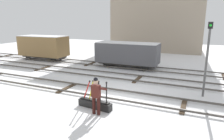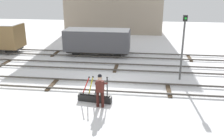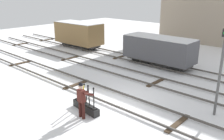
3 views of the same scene
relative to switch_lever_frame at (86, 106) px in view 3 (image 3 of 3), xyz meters
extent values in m
plane|color=white|center=(0.47, 1.90, -0.25)|extent=(60.00, 60.00, 0.00)
cube|color=#4C4742|center=(0.47, 1.18, -0.12)|extent=(44.00, 0.07, 0.10)
cube|color=#4C4742|center=(0.47, 2.62, -0.12)|extent=(44.00, 0.07, 0.10)
cube|color=#423323|center=(-10.09, 1.90, -0.21)|extent=(0.24, 1.94, 0.08)
cube|color=#423323|center=(-3.05, 1.90, -0.21)|extent=(0.24, 1.94, 0.08)
cube|color=#423323|center=(3.99, 1.90, -0.21)|extent=(0.24, 1.94, 0.08)
cube|color=#4C4742|center=(0.47, 4.91, -0.12)|extent=(44.00, 0.07, 0.10)
cube|color=#4C4742|center=(0.47, 6.35, -0.12)|extent=(44.00, 0.07, 0.10)
cube|color=#423323|center=(-17.13, 5.63, -0.21)|extent=(0.24, 1.94, 0.08)
cube|color=#423323|center=(-8.33, 5.63, -0.21)|extent=(0.24, 1.94, 0.08)
cube|color=#423323|center=(0.47, 5.63, -0.21)|extent=(0.24, 1.94, 0.08)
cube|color=#4C4742|center=(0.47, 8.28, -0.12)|extent=(44.00, 0.07, 0.10)
cube|color=#4C4742|center=(0.47, 9.72, -0.12)|extent=(44.00, 0.07, 0.10)
cube|color=#423323|center=(-17.13, 9.00, -0.21)|extent=(0.24, 1.94, 0.08)
cube|color=#423323|center=(-5.40, 9.00, -0.21)|extent=(0.24, 1.94, 0.08)
cube|color=black|center=(-0.01, 0.00, -0.07)|extent=(1.83, 0.57, 0.36)
cube|color=black|center=(-0.01, 0.00, 0.14)|extent=(1.63, 0.39, 0.06)
cylinder|color=red|center=(-0.48, 0.06, 0.59)|extent=(0.45, 0.11, 1.00)
sphere|color=black|center=(-0.29, 0.03, 1.08)|extent=(0.09, 0.09, 0.09)
cylinder|color=yellow|center=(-0.21, 0.03, 0.62)|extent=(0.32, 0.09, 1.03)
sphere|color=black|center=(-0.08, 0.01, 1.12)|extent=(0.09, 0.09, 0.09)
cylinder|color=black|center=(0.11, -0.01, 0.62)|extent=(0.30, 0.09, 1.04)
sphere|color=black|center=(0.23, -0.03, 1.13)|extent=(0.09, 0.09, 0.09)
cylinder|color=black|center=(0.28, -0.03, 0.63)|extent=(0.16, 0.07, 1.05)
sphere|color=black|center=(0.23, -0.03, 1.15)|extent=(0.09, 0.09, 0.09)
cylinder|color=black|center=(0.67, -0.08, 0.63)|extent=(0.07, 0.06, 1.05)
sphere|color=black|center=(0.67, -0.08, 1.16)|extent=(0.09, 0.09, 0.09)
cylinder|color=#351511|center=(0.25, -0.58, 0.16)|extent=(0.15, 0.15, 0.83)
cylinder|color=#351511|center=(0.51, -0.61, 0.16)|extent=(0.15, 0.15, 0.83)
cube|color=#4C1E19|center=(0.38, -0.59, 0.87)|extent=(0.41, 0.28, 0.59)
sphere|color=tan|center=(0.38, -0.59, 1.32)|extent=(0.22, 0.22, 0.22)
sphere|color=black|center=(0.38, -0.59, 1.41)|extent=(0.20, 0.20, 0.20)
cylinder|color=#4C1E19|center=(0.21, -0.30, 0.92)|extent=(0.18, 0.57, 0.25)
cylinder|color=#4C1E19|center=(0.62, -0.36, 0.95)|extent=(0.18, 0.56, 0.30)
cylinder|color=#4C4C4C|center=(4.86, 3.88, 1.64)|extent=(0.12, 0.12, 3.78)
cube|color=#2D2B28|center=(-1.53, 9.00, 0.15)|extent=(5.32, 1.25, 0.20)
cube|color=#4C4C51|center=(-1.53, 9.00, 1.12)|extent=(5.61, 2.08, 1.75)
cube|color=white|center=(-1.53, 9.00, 2.03)|extent=(5.49, 1.99, 0.06)
cylinder|color=black|center=(-3.36, 8.45, 0.10)|extent=(0.70, 0.10, 0.70)
cylinder|color=black|center=(-3.35, 9.58, 0.10)|extent=(0.70, 0.10, 0.70)
cylinder|color=black|center=(0.28, 8.43, 0.10)|extent=(0.70, 0.10, 0.70)
cylinder|color=black|center=(0.29, 9.56, 0.10)|extent=(0.70, 0.10, 0.70)
cube|color=#2D2B28|center=(-11.17, 9.00, 0.15)|extent=(4.98, 1.45, 0.20)
cube|color=olive|center=(-11.17, 9.00, 1.28)|extent=(5.25, 2.35, 2.06)
cube|color=white|center=(-11.17, 9.00, 2.33)|extent=(5.15, 2.26, 0.06)
cylinder|color=black|center=(-12.85, 8.35, 0.10)|extent=(0.70, 0.11, 0.70)
cylinder|color=black|center=(-12.87, 9.59, 0.10)|extent=(0.70, 0.11, 0.70)
cylinder|color=black|center=(-9.46, 8.42, 0.10)|extent=(0.70, 0.11, 0.70)
cylinder|color=black|center=(-9.49, 9.66, 0.10)|extent=(0.70, 0.11, 0.70)
camera|label=1|loc=(4.53, -8.24, 3.95)|focal=32.76mm
camera|label=2|loc=(2.40, -11.63, 5.54)|focal=39.60mm
camera|label=3|loc=(8.29, -7.15, 5.44)|focal=39.05mm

